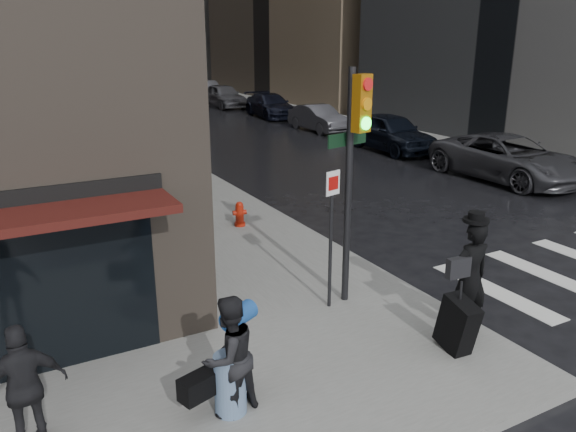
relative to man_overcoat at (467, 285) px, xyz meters
name	(u,v)px	position (x,y,z in m)	size (l,w,h in m)	color
ground	(386,362)	(-1.47, 0.12, -1.04)	(140.00, 140.00, 0.00)	black
sidewalk_left	(84,126)	(-1.47, 27.12, -0.96)	(4.00, 50.00, 0.15)	slate
sidewalk_right	(295,111)	(12.03, 27.12, -0.96)	(3.00, 50.00, 0.15)	slate
man_overcoat	(467,285)	(0.00, 0.00, 0.00)	(1.16, 1.04, 2.11)	black
man_jeans	(228,356)	(-4.16, -0.01, -0.07)	(1.19, 0.83, 1.64)	black
man_greycoat	(25,388)	(-6.48, 0.53, -0.08)	(0.97, 0.46, 1.61)	black
traffic_light	(352,157)	(-0.98, 1.92, 1.83)	(1.03, 0.58, 4.22)	black
fire_hydrant	(240,215)	(-0.96, 6.88, -0.60)	(0.37, 0.28, 0.65)	#A51B0A
parked_car_0	(507,158)	(9.53, 7.42, -0.25)	(2.61, 5.65, 1.57)	#39393E
parked_car_1	(391,132)	(9.27, 13.56, -0.21)	(1.95, 4.84, 1.65)	black
parked_car_2	(319,118)	(9.34, 19.70, -0.35)	(1.45, 4.17, 1.37)	#424247
parked_car_3	(271,105)	(9.58, 25.85, -0.32)	(2.01, 4.95, 1.44)	black
parked_car_4	(224,96)	(8.95, 31.99, -0.22)	(1.93, 4.79, 1.63)	#4E4F54
parked_car_5	(207,90)	(10.07, 38.13, -0.33)	(1.49, 4.29, 1.41)	#3D3E42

